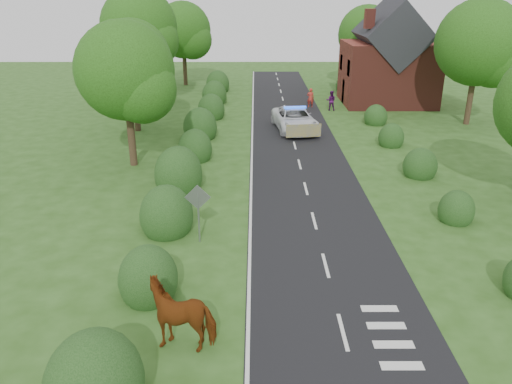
{
  "coord_description": "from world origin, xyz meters",
  "views": [
    {
      "loc": [
        -2.68,
        -16.55,
        9.67
      ],
      "look_at": [
        -2.65,
        4.31,
        1.3
      ],
      "focal_mm": 35.0,
      "sensor_mm": 36.0,
      "label": 1
    }
  ],
  "objects_px": {
    "police_van": "(295,119)",
    "pedestrian_purple": "(331,101)",
    "pedestrian_red": "(310,98)",
    "road_sign": "(198,205)",
    "cow": "(183,316)"
  },
  "relations": [
    {
      "from": "police_van",
      "to": "pedestrian_red",
      "type": "bearing_deg",
      "value": 68.28
    },
    {
      "from": "road_sign",
      "to": "pedestrian_purple",
      "type": "xyz_separation_m",
      "value": [
        8.96,
        24.95,
        -0.8
      ]
    },
    {
      "from": "road_sign",
      "to": "pedestrian_purple",
      "type": "relative_size",
      "value": 1.48
    },
    {
      "from": "police_van",
      "to": "road_sign",
      "type": "bearing_deg",
      "value": -114.01
    },
    {
      "from": "police_van",
      "to": "pedestrian_purple",
      "type": "distance_m",
      "value": 7.79
    },
    {
      "from": "cow",
      "to": "pedestrian_purple",
      "type": "bearing_deg",
      "value": 168.64
    },
    {
      "from": "road_sign",
      "to": "pedestrian_red",
      "type": "relative_size",
      "value": 1.47
    },
    {
      "from": "cow",
      "to": "pedestrian_red",
      "type": "xyz_separation_m",
      "value": [
        7.08,
        32.52,
        0.0
      ]
    },
    {
      "from": "cow",
      "to": "police_van",
      "type": "bearing_deg",
      "value": 172.55
    },
    {
      "from": "police_van",
      "to": "pedestrian_red",
      "type": "height_order",
      "value": "police_van"
    },
    {
      "from": "police_van",
      "to": "pedestrian_purple",
      "type": "bearing_deg",
      "value": 54.01
    },
    {
      "from": "cow",
      "to": "pedestrian_red",
      "type": "height_order",
      "value": "pedestrian_red"
    },
    {
      "from": "road_sign",
      "to": "police_van",
      "type": "bearing_deg",
      "value": 73.74
    },
    {
      "from": "road_sign",
      "to": "pedestrian_purple",
      "type": "bearing_deg",
      "value": 70.24
    },
    {
      "from": "police_van",
      "to": "pedestrian_purple",
      "type": "relative_size",
      "value": 3.69
    }
  ]
}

